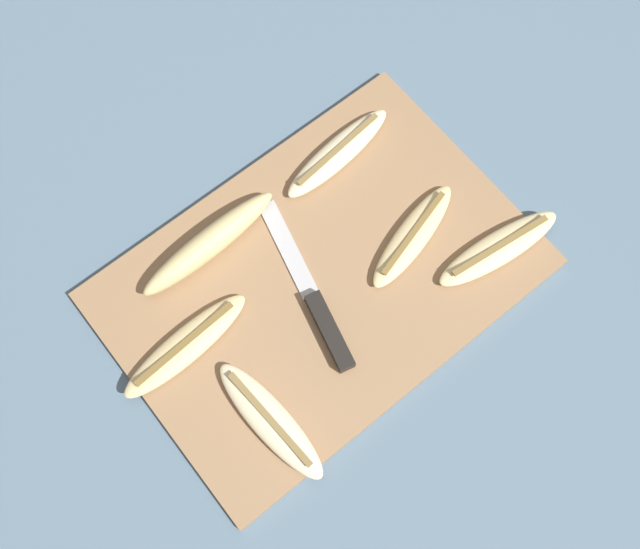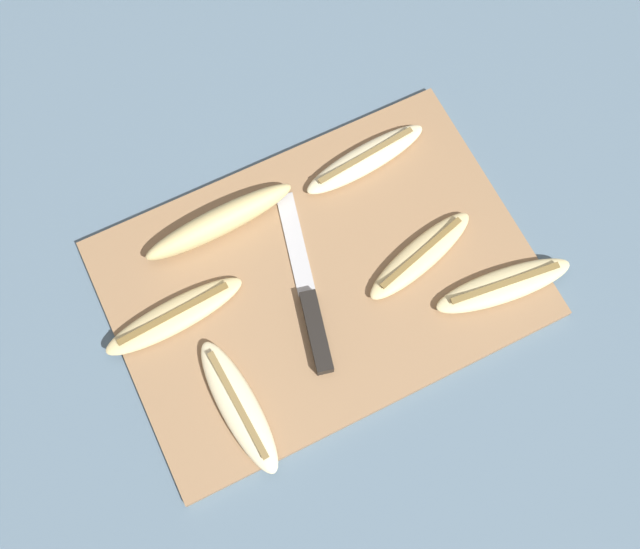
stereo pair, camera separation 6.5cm
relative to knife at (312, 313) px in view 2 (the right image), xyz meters
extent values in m
plane|color=slate|center=(0.03, 0.04, -0.02)|extent=(4.00, 4.00, 0.00)
cube|color=#997551|center=(0.03, 0.04, -0.01)|extent=(0.51, 0.35, 0.01)
cube|color=black|center=(-0.01, -0.02, 0.00)|extent=(0.04, 0.10, 0.02)
cube|color=#B7BABF|center=(0.02, 0.09, -0.01)|extent=(0.05, 0.14, 0.00)
ellipsoid|color=beige|center=(-0.12, -0.06, 0.00)|extent=(0.05, 0.18, 0.02)
cube|color=olive|center=(-0.12, -0.06, 0.01)|extent=(0.02, 0.14, 0.00)
ellipsoid|color=#DBC684|center=(-0.05, 0.15, 0.01)|extent=(0.20, 0.04, 0.04)
ellipsoid|color=beige|center=(0.15, 0.01, 0.00)|extent=(0.17, 0.08, 0.02)
cube|color=olive|center=(0.15, 0.01, 0.01)|extent=(0.13, 0.04, 0.00)
ellipsoid|color=beige|center=(0.15, 0.15, 0.00)|extent=(0.18, 0.06, 0.02)
cube|color=olive|center=(0.15, 0.15, 0.01)|extent=(0.14, 0.02, 0.00)
ellipsoid|color=beige|center=(0.22, -0.07, 0.00)|extent=(0.18, 0.06, 0.02)
cube|color=olive|center=(0.22, -0.07, 0.01)|extent=(0.14, 0.02, 0.00)
ellipsoid|color=beige|center=(-0.15, 0.07, 0.00)|extent=(0.18, 0.05, 0.02)
cube|color=brown|center=(-0.15, 0.07, 0.01)|extent=(0.14, 0.02, 0.00)
camera|label=1|loc=(-0.16, -0.19, 0.86)|focal=42.00mm
camera|label=2|loc=(-0.10, -0.23, 0.86)|focal=42.00mm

